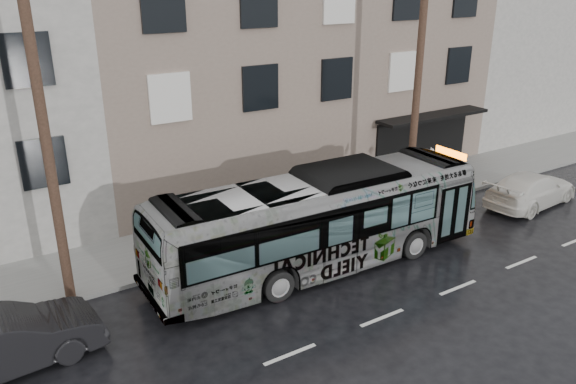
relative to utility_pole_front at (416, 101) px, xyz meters
name	(u,v)px	position (x,y,z in m)	size (l,w,h in m)	color
ground	(331,281)	(-6.50, -3.30, -4.65)	(120.00, 120.00, 0.00)	black
sidewalk	(258,227)	(-6.50, 1.60, -4.58)	(90.00, 3.60, 0.15)	gray
building_taupe	(266,56)	(-1.50, 9.40, 0.85)	(20.00, 12.00, 11.00)	gray
building_filler	(507,29)	(17.50, 9.40, 1.35)	(18.00, 12.00, 12.00)	#BCB8B1
utility_pole_front	(416,101)	(0.00, 0.00, 0.00)	(0.30, 0.30, 9.00)	#513628
utility_pole_rear	(48,157)	(-14.00, 0.00, 0.00)	(0.30, 0.30, 9.00)	#513628
sign_post	(428,174)	(1.10, 0.00, -3.30)	(0.06, 0.06, 2.40)	slate
bus	(320,221)	(-6.22, -2.19, -2.97)	(2.82, 12.03, 3.35)	#B2B2B2
white_sedan	(531,189)	(4.76, -2.55, -3.92)	(2.04, 5.02, 1.46)	silver
dark_sedan	(2,343)	(-16.12, -2.45, -3.85)	(1.70, 4.86, 1.60)	black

